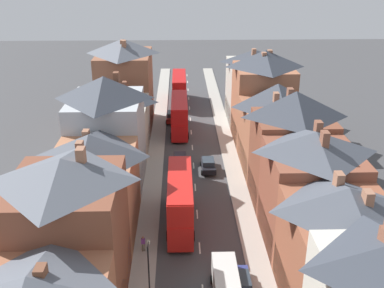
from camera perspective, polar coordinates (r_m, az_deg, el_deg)
The scene contains 15 objects.
pavement_left at distance 60.94m, azimuth -4.65°, elevation -1.93°, with size 2.20×104.00×0.14m, color #A8A399.
pavement_right at distance 61.23m, azimuth 4.93°, elevation -1.82°, with size 2.20×104.00×0.14m, color #A8A399.
centre_line_dashes at distance 59.09m, azimuth 0.21°, elevation -2.75°, with size 0.14×97.80×0.01m.
terrace_row_left at distance 45.26m, azimuth -12.25°, elevation -3.51°, with size 8.00×69.77×14.09m.
terrace_row_right at distance 46.93m, azimuth 13.25°, elevation -2.67°, with size 8.00×70.75×13.45m.
double_decker_bus_lead at distance 45.59m, azimuth -1.52°, elevation -7.08°, with size 2.74×10.80×5.30m.
double_decker_bus_mid_street at distance 69.40m, azimuth -1.61°, elevation 3.75°, with size 2.74×10.80×5.30m.
double_decker_bus_far_approaching at distance 83.47m, azimuth -1.64°, elevation 7.07°, with size 2.74×10.80×5.30m.
car_near_blue at distance 38.62m, azimuth 6.22°, elevation -17.21°, with size 1.90×4.17×1.59m.
car_near_silver at distance 58.93m, azimuth -1.55°, elevation -1.99°, with size 1.90×4.46×1.57m.
car_parked_left_a at distance 74.66m, azimuth -2.59°, elevation 3.53°, with size 1.90×4.58×1.66m.
car_mid_black at distance 57.50m, azimuth 2.05°, elevation -2.63°, with size 1.90×4.23×1.63m.
delivery_van at distance 37.79m, azimuth 4.30°, elevation -17.12°, with size 2.20×5.20×2.41m.
pedestrian_mid_left at distance 42.68m, azimuth -6.21°, elevation -12.39°, with size 0.36×0.22×1.61m.
street_lamp at distance 35.94m, azimuth -5.50°, elevation -15.70°, with size 0.20×1.12×5.50m.
Camera 1 is at (-1.73, -17.22, 25.62)m, focal length 42.00 mm.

